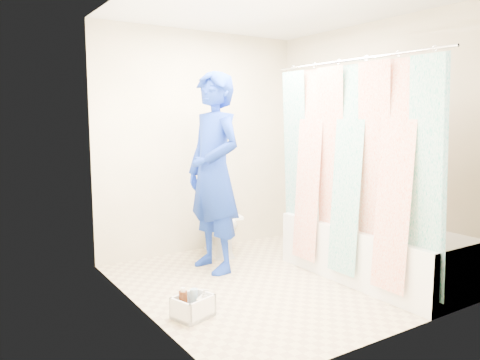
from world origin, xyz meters
TOP-DOWN VIEW (x-y plane):
  - floor at (0.00, 0.00)m, footprint 2.60×2.60m
  - ceiling at (0.00, 0.00)m, footprint 2.40×2.60m
  - wall_back at (0.00, 1.30)m, footprint 2.40×0.02m
  - wall_front at (0.00, -1.30)m, footprint 2.40×0.02m
  - wall_left at (-1.20, 0.00)m, footprint 0.02×2.60m
  - wall_right at (1.20, 0.00)m, footprint 0.02×2.60m
  - bathtub at (0.85, -0.43)m, footprint 0.70×1.75m
  - curtain_rod at (0.52, -0.43)m, footprint 0.02×1.90m
  - shower_curtain at (0.52, -0.43)m, footprint 0.06×1.75m
  - toilet at (0.09, 1.05)m, footprint 0.55×0.76m
  - tank_lid at (0.06, 0.94)m, footprint 0.46×0.29m
  - tank_internals at (0.10, 1.24)m, footprint 0.17×0.07m
  - plumber at (-0.24, 0.59)m, footprint 0.51×0.73m
  - cleaning_caddy at (-0.92, -0.30)m, footprint 0.33×0.29m

SIDE VIEW (x-z plane):
  - floor at x=0.00m, z-range 0.00..0.00m
  - cleaning_caddy at x=-0.92m, z-range -0.03..0.18m
  - bathtub at x=0.85m, z-range 0.02..0.52m
  - toilet at x=0.09m, z-range 0.00..0.70m
  - tank_lid at x=0.06m, z-range 0.39..0.43m
  - tank_internals at x=0.10m, z-range 0.57..0.80m
  - plumber at x=-0.24m, z-range 0.00..1.90m
  - shower_curtain at x=0.52m, z-range 0.12..1.92m
  - wall_back at x=0.00m, z-range 0.00..2.40m
  - wall_front at x=0.00m, z-range 0.00..2.40m
  - wall_left at x=-1.20m, z-range 0.00..2.40m
  - wall_right at x=1.20m, z-range 0.00..2.40m
  - curtain_rod at x=0.52m, z-range 1.94..1.96m
  - ceiling at x=0.00m, z-range 2.39..2.41m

